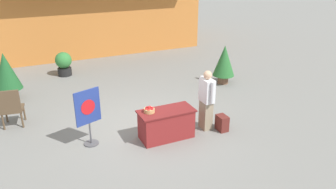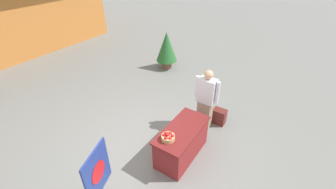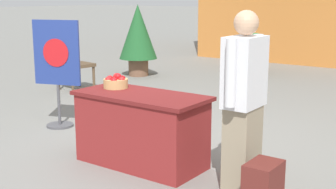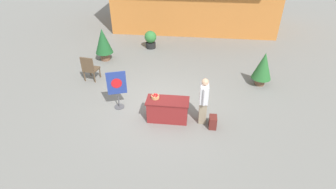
# 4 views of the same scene
# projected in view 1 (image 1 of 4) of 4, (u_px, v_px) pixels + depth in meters

# --- Properties ---
(ground_plane) EXTENTS (120.00, 120.00, 0.00)m
(ground_plane) POSITION_uv_depth(u_px,v_px,m) (141.00, 127.00, 8.92)
(ground_plane) COLOR slate
(display_table) EXTENTS (1.41, 0.66, 0.76)m
(display_table) POSITION_uv_depth(u_px,v_px,m) (166.00, 124.00, 8.26)
(display_table) COLOR maroon
(display_table) RESTS_ON ground_plane
(apple_basket) EXTENTS (0.27, 0.27, 0.16)m
(apple_basket) POSITION_uv_depth(u_px,v_px,m) (149.00, 110.00, 8.00)
(apple_basket) COLOR tan
(apple_basket) RESTS_ON display_table
(person_visitor) EXTENTS (0.26, 0.61, 1.63)m
(person_visitor) POSITION_uv_depth(u_px,v_px,m) (206.00, 100.00, 8.54)
(person_visitor) COLOR gray
(person_visitor) RESTS_ON ground_plane
(backpack) EXTENTS (0.24, 0.34, 0.42)m
(backpack) POSITION_uv_depth(u_px,v_px,m) (222.00, 123.00, 8.68)
(backpack) COLOR maroon
(backpack) RESTS_ON ground_plane
(poster_board) EXTENTS (0.64, 0.36, 1.44)m
(poster_board) POSITION_uv_depth(u_px,v_px,m) (88.00, 114.00, 7.79)
(poster_board) COLOR #4C4C51
(poster_board) RESTS_ON ground_plane
(patio_chair) EXTENTS (0.63, 0.63, 1.10)m
(patio_chair) POSITION_uv_depth(u_px,v_px,m) (11.00, 107.00, 8.71)
(patio_chair) COLOR brown
(patio_chair) RESTS_ON ground_plane
(potted_plant_near_left) EXTENTS (0.78, 0.78, 1.41)m
(potted_plant_near_left) POSITION_uv_depth(u_px,v_px,m) (224.00, 62.00, 11.73)
(potted_plant_near_left) COLOR brown
(potted_plant_near_left) RESTS_ON ground_plane
(potted_plant_near_right) EXTENTS (0.84, 0.84, 1.56)m
(potted_plant_near_right) POSITION_uv_depth(u_px,v_px,m) (6.00, 73.00, 10.29)
(potted_plant_near_right) COLOR brown
(potted_plant_near_right) RESTS_ON ground_plane
(potted_plant_far_right) EXTENTS (0.63, 0.63, 0.93)m
(potted_plant_far_right) POSITION_uv_depth(u_px,v_px,m) (64.00, 63.00, 12.66)
(potted_plant_far_right) COLOR black
(potted_plant_far_right) RESTS_ON ground_plane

